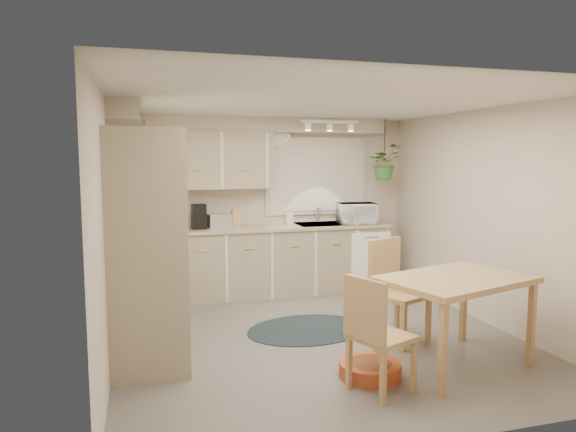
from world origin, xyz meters
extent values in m
plane|color=#625C57|center=(0.00, 0.00, 0.00)|extent=(4.20, 4.20, 0.00)
plane|color=silver|center=(0.00, 0.00, 2.40)|extent=(4.20, 4.20, 0.00)
cube|color=beige|center=(0.00, 2.10, 1.20)|extent=(4.00, 0.04, 2.40)
cube|color=beige|center=(0.00, -2.10, 1.20)|extent=(4.00, 0.04, 2.40)
cube|color=beige|center=(-2.00, 0.00, 1.20)|extent=(0.04, 4.20, 2.40)
cube|color=beige|center=(2.00, 0.00, 1.20)|extent=(0.04, 4.20, 2.40)
cube|color=tan|center=(-1.70, 0.88, 0.45)|extent=(0.60, 1.85, 0.90)
cube|color=tan|center=(-0.20, 1.80, 0.45)|extent=(3.60, 0.60, 0.90)
cube|color=tan|center=(-1.69, 0.88, 0.92)|extent=(0.64, 1.89, 0.04)
cube|color=tan|center=(-0.20, 1.79, 0.92)|extent=(3.64, 0.64, 0.04)
cube|color=tan|center=(-1.68, -0.38, 1.05)|extent=(0.65, 0.65, 2.10)
cube|color=white|center=(-1.35, -0.38, 1.05)|extent=(0.02, 0.56, 0.58)
cube|color=tan|center=(-1.82, 1.00, 1.83)|extent=(0.35, 2.00, 0.75)
cube|color=tan|center=(-1.00, 1.93, 1.83)|extent=(2.00, 0.35, 0.75)
cube|color=beige|center=(-1.85, 1.00, 2.30)|extent=(0.30, 2.00, 0.20)
cube|color=beige|center=(-0.20, 1.95, 2.30)|extent=(3.60, 0.30, 0.20)
cube|color=white|center=(-1.68, 0.30, 0.94)|extent=(0.52, 0.58, 0.02)
cube|color=white|center=(-1.70, 0.30, 1.40)|extent=(0.40, 0.60, 0.14)
cube|color=white|center=(0.70, 2.07, 1.60)|extent=(1.40, 0.02, 1.00)
cube|color=beige|center=(0.70, 2.08, 1.60)|extent=(1.50, 0.02, 1.10)
cube|color=#A0A3A8|center=(0.70, 1.80, 0.90)|extent=(0.70, 0.48, 0.10)
cube|color=white|center=(1.30, 1.49, 0.42)|extent=(0.58, 0.02, 0.83)
cube|color=white|center=(0.70, 1.55, 2.33)|extent=(0.80, 0.04, 0.04)
cylinder|color=gold|center=(0.15, 2.07, 2.18)|extent=(0.30, 0.03, 0.30)
cube|color=tan|center=(0.95, -1.01, 0.40)|extent=(1.48, 1.19, 0.81)
cube|color=tan|center=(0.09, -1.30, 0.47)|extent=(0.57, 0.57, 0.94)
cube|color=tan|center=(0.77, -0.34, 0.52)|extent=(0.64, 0.64, 1.03)
ellipsoid|color=black|center=(-0.02, 0.25, 0.01)|extent=(1.44, 1.15, 0.01)
cylinder|color=#B03B23|center=(0.12, -1.03, 0.06)|extent=(0.60, 0.60, 0.12)
imported|color=white|center=(1.17, 1.70, 1.12)|extent=(0.55, 0.35, 0.35)
imported|color=white|center=(0.26, 1.95, 0.99)|extent=(0.12, 0.22, 0.10)
imported|color=#3A6F2C|center=(1.58, 1.70, 1.74)|extent=(0.60, 0.62, 0.39)
cube|color=black|center=(-1.01, 1.80, 1.10)|extent=(0.18, 0.22, 0.32)
cube|color=#A0A3A8|center=(-0.73, 1.82, 1.03)|extent=(0.33, 0.22, 0.18)
cube|color=tan|center=(-0.51, 1.85, 1.06)|extent=(0.12, 0.12, 0.24)
camera|label=1|loc=(-1.70, -4.88, 1.85)|focal=32.00mm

